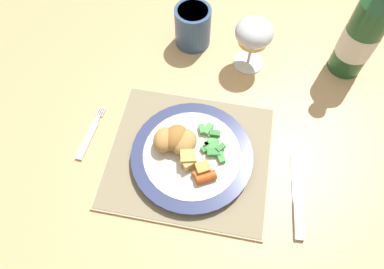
% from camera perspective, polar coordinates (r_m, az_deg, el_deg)
% --- Properties ---
extents(ground_plane, '(6.00, 6.00, 0.00)m').
position_cam_1_polar(ground_plane, '(1.44, -1.14, -10.71)').
color(ground_plane, brown).
extents(dining_table, '(1.40, 0.94, 0.74)m').
position_cam_1_polar(dining_table, '(0.84, -1.93, 3.28)').
color(dining_table, tan).
rests_on(dining_table, ground).
extents(placemat, '(0.32, 0.28, 0.01)m').
position_cam_1_polar(placemat, '(0.69, -0.46, -3.62)').
color(placemat, '#CCB789').
rests_on(placemat, dining_table).
extents(dinner_plate, '(0.24, 0.24, 0.02)m').
position_cam_1_polar(dinner_plate, '(0.67, -0.02, -3.55)').
color(dinner_plate, silver).
rests_on(dinner_plate, placemat).
extents(breaded_croquettes, '(0.10, 0.07, 0.04)m').
position_cam_1_polar(breaded_croquettes, '(0.66, -2.96, -0.86)').
color(breaded_croquettes, tan).
rests_on(breaded_croquettes, dinner_plate).
extents(green_beans_pile, '(0.06, 0.08, 0.02)m').
position_cam_1_polar(green_beans_pile, '(0.67, 3.33, -1.56)').
color(green_beans_pile, green).
rests_on(green_beans_pile, dinner_plate).
extents(glazed_carrots, '(0.07, 0.06, 0.02)m').
position_cam_1_polar(glazed_carrots, '(0.64, 1.24, -5.95)').
color(glazed_carrots, '#CC5119').
rests_on(glazed_carrots, dinner_plate).
extents(fork, '(0.02, 0.13, 0.01)m').
position_cam_1_polar(fork, '(0.74, -16.75, -0.33)').
color(fork, silver).
rests_on(fork, dining_table).
extents(table_knife, '(0.03, 0.19, 0.01)m').
position_cam_1_polar(table_knife, '(0.68, 17.18, -10.17)').
color(table_knife, silver).
rests_on(table_knife, dining_table).
extents(wine_glass, '(0.08, 0.08, 0.13)m').
position_cam_1_polar(wine_glass, '(0.77, 10.28, 16.04)').
color(wine_glass, silver).
rests_on(wine_glass, dining_table).
extents(bottle, '(0.08, 0.08, 0.28)m').
position_cam_1_polar(bottle, '(0.82, 26.69, 14.99)').
color(bottle, '#23562D').
rests_on(bottle, dining_table).
extents(roast_potatoes, '(0.06, 0.05, 0.03)m').
position_cam_1_polar(roast_potatoes, '(0.64, 0.03, -4.68)').
color(roast_potatoes, '#DBB256').
rests_on(roast_potatoes, dinner_plate).
extents(drinking_cup, '(0.08, 0.08, 0.10)m').
position_cam_1_polar(drinking_cup, '(0.83, -0.05, 17.68)').
color(drinking_cup, '#385684').
rests_on(drinking_cup, dining_table).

